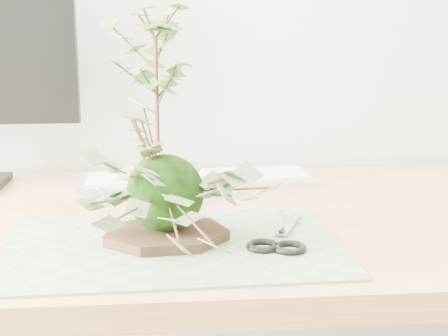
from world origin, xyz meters
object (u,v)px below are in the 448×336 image
Objects in this scene: desk at (205,263)px; ivy_kokedama at (165,157)px; maple_kokedama at (156,52)px; keyboard at (198,179)px.

ivy_kokedama reaches higher than desk.
ivy_kokedama is 0.25m from maple_kokedama.
ivy_kokedama reaches higher than keyboard.
maple_kokedama reaches higher than desk.
desk is 3.28× the size of keyboard.
desk is 4.97× the size of ivy_kokedama.
desk is at bearing -42.23° from maple_kokedama.
ivy_kokedama is at bearing -86.48° from maple_kokedama.
maple_kokedama reaches higher than keyboard.
ivy_kokedama is at bearing -103.65° from keyboard.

